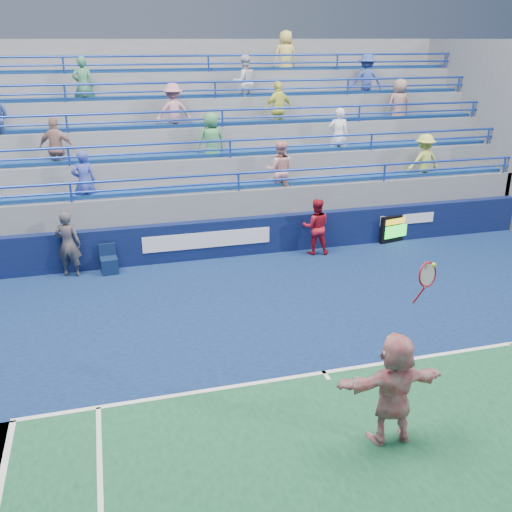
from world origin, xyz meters
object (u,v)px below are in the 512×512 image
object	(u,v)px
ball_girl	(316,227)
tennis_player	(394,389)
serve_speed_board	(397,228)
line_judge	(68,244)
judge_chair	(109,264)

from	to	relation	value
ball_girl	tennis_player	bearing A→B (deg)	90.48
serve_speed_board	line_judge	size ratio (longest dim) A/B	0.69
ball_girl	serve_speed_board	bearing A→B (deg)	-159.93
line_judge	tennis_player	bearing A→B (deg)	136.97
serve_speed_board	ball_girl	distance (m)	2.86
tennis_player	ball_girl	bearing A→B (deg)	77.28
judge_chair	line_judge	bearing A→B (deg)	175.91
judge_chair	tennis_player	xyz separation A→B (m)	(4.00, -8.10, 0.67)
line_judge	serve_speed_board	bearing A→B (deg)	-163.16
serve_speed_board	judge_chair	distance (m)	8.63
tennis_player	ball_girl	distance (m)	8.24
line_judge	ball_girl	distance (m)	6.79
tennis_player	line_judge	size ratio (longest dim) A/B	1.66
judge_chair	tennis_player	bearing A→B (deg)	-63.70
serve_speed_board	line_judge	distance (m)	9.61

